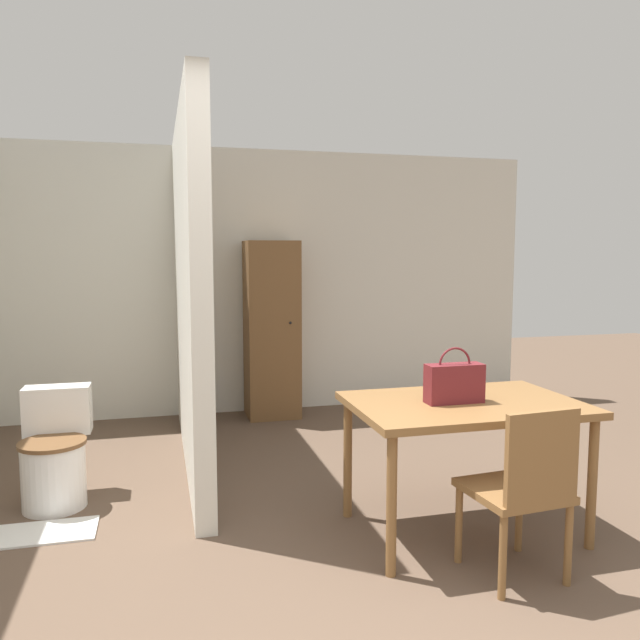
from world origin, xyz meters
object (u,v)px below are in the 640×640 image
(toilet, at_px, (55,455))
(handbag, at_px, (454,382))
(dining_table, at_px, (464,415))
(wooden_cabinet, at_px, (272,329))
(wooden_chair, at_px, (523,486))

(toilet, xyz_separation_m, handbag, (2.15, -1.00, 0.54))
(handbag, bearing_deg, dining_table, 11.00)
(toilet, bearing_deg, dining_table, -23.87)
(toilet, height_order, wooden_cabinet, wooden_cabinet)
(dining_table, relative_size, handbag, 3.93)
(toilet, relative_size, wooden_cabinet, 0.42)
(dining_table, distance_m, handbag, 0.20)
(handbag, distance_m, wooden_cabinet, 2.76)
(wooden_chair, bearing_deg, dining_table, 87.30)
(wooden_chair, height_order, wooden_cabinet, wooden_cabinet)
(dining_table, distance_m, toilet, 2.46)
(dining_table, height_order, wooden_cabinet, wooden_cabinet)
(wooden_chair, xyz_separation_m, wooden_cabinet, (-0.59, 3.24, 0.36))
(dining_table, bearing_deg, wooden_chair, -87.81)
(wooden_cabinet, bearing_deg, handbag, -79.57)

